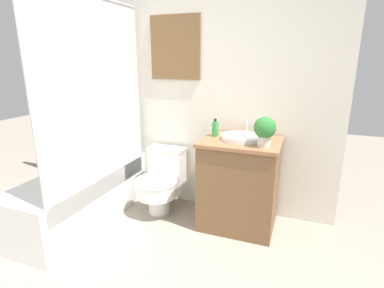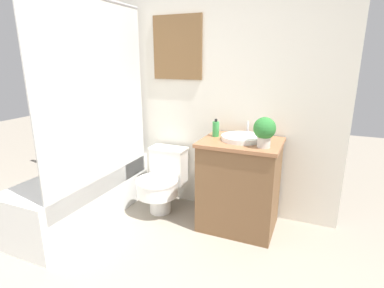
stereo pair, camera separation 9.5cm
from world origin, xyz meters
The scene contains 7 objects.
wall_back centered at (0.00, 2.07, 1.26)m, with size 3.05×0.07×2.50m.
shower_area centered at (-0.72, 1.33, 0.30)m, with size 0.57×1.44×1.98m.
toilet centered at (-0.11, 1.76, 0.32)m, with size 0.41×0.56×0.62m.
vanity centered at (0.68, 1.76, 0.41)m, with size 0.68×0.55×0.82m.
sink centered at (0.68, 1.78, 0.84)m, with size 0.36×0.39×0.13m.
soap_bottle centered at (0.42, 1.81, 0.89)m, with size 0.06×0.06×0.16m.
potted_plant centered at (0.89, 1.63, 0.96)m, with size 0.18×0.18×0.24m.
Camera 1 is at (1.18, -0.73, 1.49)m, focal length 28.00 mm.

